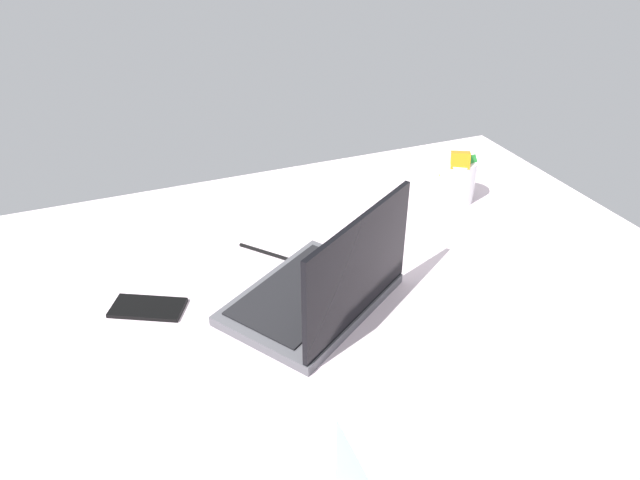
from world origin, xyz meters
TOP-DOWN VIEW (x-y plane):
  - bed_mattress at (0.00, 0.00)cm, footprint 180.00×140.00cm
  - laptop at (-7.81, -6.28)cm, footprint 40.20×37.26cm
  - snack_cup at (-56.69, -35.22)cm, footprint 9.00×9.29cm
  - cell_phone at (24.00, -18.70)cm, footprint 15.56×12.51cm
  - charger_cable at (-4.13, -27.81)cm, footprint 11.36×13.43cm

SIDE VIEW (x-z plane):
  - bed_mattress at x=0.00cm, z-range 0.00..18.00cm
  - charger_cable at x=-4.13cm, z-range 18.00..18.60cm
  - cell_phone at x=24.00cm, z-range 18.00..18.80cm
  - laptop at x=-7.81cm, z-range 10.91..33.91cm
  - snack_cup at x=-56.69cm, z-range 17.03..31.48cm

